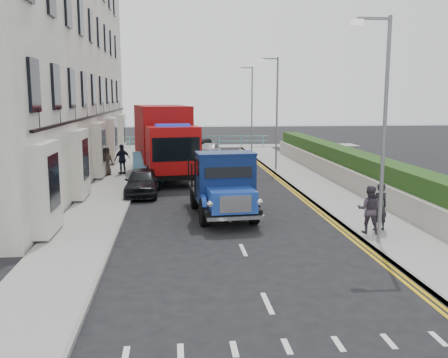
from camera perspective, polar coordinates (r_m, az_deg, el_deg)
ground at (r=17.35m, az=1.30°, el=-6.14°), size 120.00×120.00×0.00m
pavement_west at (r=26.19m, az=-12.53°, el=-0.89°), size 2.40×38.00×0.12m
pavement_east at (r=27.02m, az=10.16°, el=-0.50°), size 2.60×38.00×0.12m
promenade at (r=45.87m, az=-3.13°, el=3.69°), size 30.00×2.50×0.12m
sea_plane at (r=76.76m, az=-4.20°, el=5.96°), size 120.00×120.00×0.00m
terrace_west at (r=30.60m, az=-20.31°, el=13.58°), size 6.31×30.20×14.25m
garden_east at (r=27.47m, az=14.05°, el=1.30°), size 1.45×28.00×1.75m
seafront_railing at (r=45.02m, az=-3.09°, el=4.25°), size 13.00×0.08×1.11m
lamp_near at (r=15.88m, az=17.51°, el=6.61°), size 1.23×0.18×7.00m
lamp_mid at (r=31.22m, az=5.86°, el=8.19°), size 1.23×0.18×7.00m
lamp_far at (r=41.07m, az=3.04°, el=8.53°), size 1.23×0.18×7.00m
bedford_lorry at (r=18.98m, az=0.08°, el=-1.13°), size 2.52×5.54×2.55m
red_lorry at (r=28.85m, az=-6.86°, el=4.48°), size 3.87×8.17×4.11m
parked_car_front at (r=23.98m, az=-9.33°, el=-0.32°), size 1.58×3.80×1.29m
parked_car_mid at (r=28.56m, az=-8.77°, el=1.50°), size 1.99×4.74×1.52m
parked_car_rear at (r=31.55m, az=-8.49°, el=2.16°), size 2.51×5.08×1.42m
seafront_car_left at (r=42.48m, az=-3.93°, el=4.19°), size 4.58×6.10×1.54m
seafront_car_right at (r=36.90m, az=-1.72°, el=3.21°), size 2.28×4.02×1.29m
pedestrian_east_near at (r=17.80m, az=17.34°, el=-3.04°), size 0.67×0.51×1.65m
pedestrian_east_far at (r=17.38m, az=16.25°, el=-3.35°), size 0.96×0.87×1.61m
pedestrian_west_near at (r=29.91m, az=-11.54°, el=2.24°), size 1.08×0.97×1.76m
pedestrian_west_far at (r=29.73m, az=-13.31°, el=2.01°), size 0.95×0.86×1.64m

